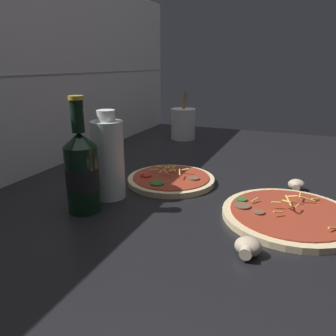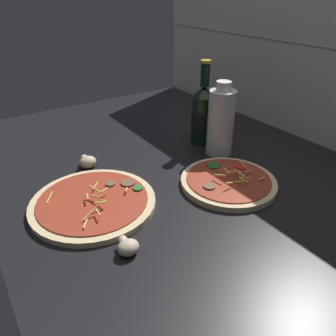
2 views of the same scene
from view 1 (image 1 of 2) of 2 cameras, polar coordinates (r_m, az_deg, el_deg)
counter_slab at (r=87.57cm, az=4.66°, el=-3.59°), size 160.00×90.00×2.50cm
tile_backsplash at (r=104.79cm, az=-20.19°, el=15.05°), size 160.00×1.13×60.00cm
pizza_near at (r=72.48cm, az=20.39°, el=-7.66°), size 27.53×27.53×4.42cm
pizza_far at (r=87.70cm, az=0.52°, el=-2.02°), size 23.17×23.17×4.05cm
beer_bottle at (r=70.94cm, az=-14.76°, el=-0.54°), size 6.97×6.97×24.54cm
oil_bottle at (r=77.09cm, az=-10.36°, el=1.64°), size 7.41×7.41×20.70cm
mushroom_left at (r=88.38cm, az=21.46°, el=-2.76°), size 4.27×4.07×2.85cm
mushroom_right at (r=57.16cm, az=13.74°, el=-13.22°), size 4.75×4.52×3.16cm
utensil_crock at (r=138.43cm, az=2.67°, el=7.74°), size 10.18×10.18×19.65cm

